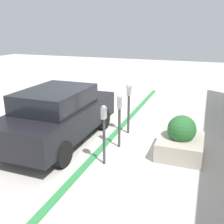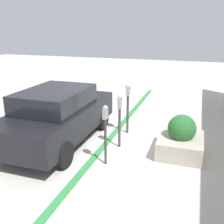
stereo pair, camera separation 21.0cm
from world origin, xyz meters
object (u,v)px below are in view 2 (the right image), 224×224
parking_meter_middle (128,99)px  parked_car_front (59,115)px  parking_meter_nearest (105,125)px  parking_meter_second (120,114)px  planter_box (181,140)px

parking_meter_middle → parked_car_front: bearing=126.9°
parking_meter_nearest → parked_car_front: bearing=64.8°
parking_meter_middle → parked_car_front: parked_car_front is taller
parking_meter_second → parking_meter_nearest: bearing=177.8°
planter_box → parked_car_front: 3.37m
parked_car_front → parking_meter_nearest: bearing=-114.9°
planter_box → parked_car_front: size_ratio=0.32×
parking_meter_second → planter_box: (0.11, -1.62, -0.57)m
parking_meter_middle → planter_box: size_ratio=1.17×
planter_box → parked_car_front: bearing=95.5°
parking_meter_second → parked_car_front: parked_car_front is taller
planter_box → parking_meter_nearest: bearing=123.9°
parking_meter_second → parking_meter_middle: bearing=2.9°
parking_meter_nearest → parking_meter_second: size_ratio=1.00×
parking_meter_middle → planter_box: bearing=-118.9°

